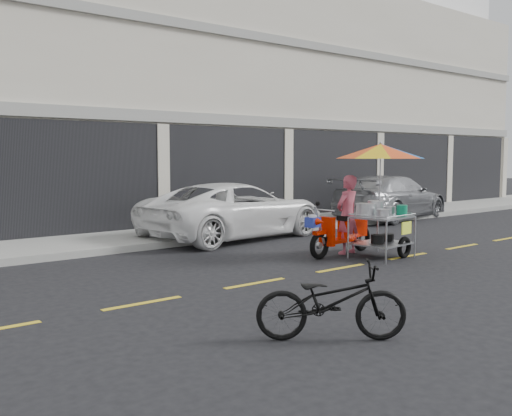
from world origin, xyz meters
TOP-DOWN VIEW (x-y plane):
  - ground at (0.00, 0.00)m, footprint 90.00×90.00m
  - sidewalk at (0.00, 5.50)m, footprint 45.00×3.00m
  - shophouse_block at (2.82, 10.59)m, footprint 36.00×8.11m
  - centerline at (0.00, 0.00)m, footprint 42.00×0.10m
  - white_pickup at (0.85, 4.37)m, footprint 5.23×2.87m
  - silver_pickup at (7.37, 4.65)m, footprint 5.22×2.84m
  - near_bicycle at (-3.11, -2.74)m, footprint 1.67×1.48m
  - food_vendor_rig at (1.39, 0.56)m, footprint 2.49×1.98m

SIDE VIEW (x-z plane):
  - ground at x=0.00m, z-range 0.00..0.00m
  - centerline at x=0.00m, z-range 0.00..0.01m
  - sidewalk at x=0.00m, z-range 0.00..0.15m
  - near_bicycle at x=-3.11m, z-range 0.00..0.88m
  - white_pickup at x=0.85m, z-range 0.00..1.39m
  - silver_pickup at x=7.37m, z-range 0.00..1.43m
  - food_vendor_rig at x=1.39m, z-range 0.30..2.65m
  - shophouse_block at x=2.82m, z-range -0.96..9.44m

